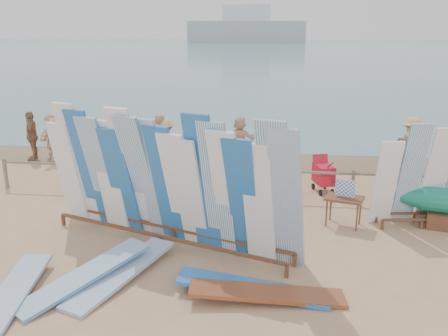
# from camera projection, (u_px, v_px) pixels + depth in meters

# --- Properties ---
(ground) EXTENTS (160.00, 160.00, 0.00)m
(ground) POSITION_uv_depth(u_px,v_px,m) (186.00, 241.00, 10.54)
(ground) COLOR tan
(ground) RESTS_ON ground
(ocean) EXTENTS (320.00, 240.00, 0.02)m
(ocean) POSITION_uv_depth(u_px,v_px,m) (275.00, 47.00, 132.59)
(ocean) COLOR slate
(ocean) RESTS_ON ground
(wet_sand_strip) EXTENTS (40.00, 2.60, 0.01)m
(wet_sand_strip) POSITION_uv_depth(u_px,v_px,m) (224.00, 158.00, 17.40)
(wet_sand_strip) COLOR brown
(wet_sand_strip) RESTS_ON ground
(distant_ship) EXTENTS (45.00, 8.00, 14.00)m
(distant_ship) POSITION_uv_depth(u_px,v_px,m) (246.00, 29.00, 182.07)
(distant_ship) COLOR #999EA3
(distant_ship) RESTS_ON ocean
(fence) EXTENTS (12.08, 0.08, 0.90)m
(fence) POSITION_uv_depth(u_px,v_px,m) (207.00, 175.00, 13.22)
(fence) COLOR #756B58
(fence) RESTS_ON ground
(main_surfboard_rack) EXTENTS (5.92, 2.71, 3.02)m
(main_surfboard_rack) POSITION_uv_depth(u_px,v_px,m) (166.00, 185.00, 10.01)
(main_surfboard_rack) COLOR brown
(main_surfboard_rack) RESTS_ON ground
(side_surfboard_rack) EXTENTS (2.33, 0.99, 2.55)m
(side_surfboard_rack) POSITION_uv_depth(u_px,v_px,m) (423.00, 179.00, 11.06)
(side_surfboard_rack) COLOR brown
(side_surfboard_rack) RESTS_ON ground
(vendor_table) EXTENTS (1.01, 0.84, 1.14)m
(vendor_table) POSITION_uv_depth(u_px,v_px,m) (344.00, 210.00, 11.28)
(vendor_table) COLOR brown
(vendor_table) RESTS_ON ground
(flat_board_d) EXTENTS (2.74, 0.80, 0.27)m
(flat_board_d) POSITION_uv_depth(u_px,v_px,m) (253.00, 294.00, 8.40)
(flat_board_d) COLOR #2366B3
(flat_board_d) RESTS_ON ground
(flat_board_c) EXTENTS (2.74, 0.81, 0.26)m
(flat_board_c) POSITION_uv_depth(u_px,v_px,m) (267.00, 300.00, 8.23)
(flat_board_c) COLOR brown
(flat_board_c) RESTS_ON ground
(flat_board_a) EXTENTS (0.91, 2.75, 0.24)m
(flat_board_a) POSITION_uv_depth(u_px,v_px,m) (11.00, 302.00, 8.16)
(flat_board_a) COLOR #7B9BC6
(flat_board_a) RESTS_ON ground
(flat_board_b) EXTENTS (1.50, 2.72, 0.26)m
(flat_board_b) POSITION_uv_depth(u_px,v_px,m) (122.00, 279.00, 8.92)
(flat_board_b) COLOR #7B9BC6
(flat_board_b) RESTS_ON ground
(flat_board_e) EXTENTS (1.94, 2.56, 0.42)m
(flat_board_e) POSITION_uv_depth(u_px,v_px,m) (86.00, 286.00, 8.69)
(flat_board_e) COLOR silver
(flat_board_e) RESTS_ON ground
(beach_chair_left) EXTENTS (0.79, 0.80, 0.91)m
(beach_chair_left) POSITION_uv_depth(u_px,v_px,m) (205.00, 180.00, 14.00)
(beach_chair_left) COLOR #B11226
(beach_chair_left) RESTS_ON ground
(beach_chair_right) EXTENTS (0.63, 0.65, 0.84)m
(beach_chair_right) POSITION_uv_depth(u_px,v_px,m) (264.00, 180.00, 14.02)
(beach_chair_right) COLOR #B11226
(beach_chair_right) RESTS_ON ground
(stroller) EXTENTS (0.73, 0.89, 1.06)m
(stroller) POSITION_uv_depth(u_px,v_px,m) (323.00, 178.00, 13.62)
(stroller) COLOR #B11226
(stroller) RESTS_ON ground
(beachgoer_6) EXTENTS (0.92, 0.74, 1.70)m
(beachgoer_6) POSITION_uv_depth(u_px,v_px,m) (229.00, 158.00, 14.11)
(beachgoer_6) COLOR tan
(beachgoer_6) RESTS_ON ground
(beachgoer_10) EXTENTS (1.04, 0.75, 1.63)m
(beachgoer_10) POSITION_uv_depth(u_px,v_px,m) (398.00, 166.00, 13.42)
(beachgoer_10) COLOR #8C6042
(beachgoer_10) RESTS_ON ground
(beachgoer_3) EXTENTS (1.12, 0.57, 1.67)m
(beachgoer_3) POSITION_uv_depth(u_px,v_px,m) (166.00, 143.00, 16.05)
(beachgoer_3) COLOR tan
(beachgoer_3) RESTS_ON ground
(beachgoer_11) EXTENTS (0.85, 1.65, 1.70)m
(beachgoer_11) POSITION_uv_depth(u_px,v_px,m) (53.00, 137.00, 16.87)
(beachgoer_11) COLOR beige
(beachgoer_11) RESTS_ON ground
(beachgoer_0) EXTENTS (0.49, 0.94, 1.88)m
(beachgoer_0) POSITION_uv_depth(u_px,v_px,m) (87.00, 153.00, 14.28)
(beachgoer_0) COLOR tan
(beachgoer_0) RESTS_ON ground
(beachgoer_extra_0) EXTENTS (1.20, 1.19, 1.86)m
(beachgoer_extra_0) POSITION_uv_depth(u_px,v_px,m) (411.00, 146.00, 15.29)
(beachgoer_extra_0) COLOR tan
(beachgoer_extra_0) RESTS_ON ground
(beachgoer_extra_1) EXTENTS (0.71, 1.12, 1.77)m
(beachgoer_extra_1) POSITION_uv_depth(u_px,v_px,m) (32.00, 136.00, 16.92)
(beachgoer_extra_1) COLOR #8C6042
(beachgoer_extra_1) RESTS_ON ground
(beachgoer_7) EXTENTS (0.52, 0.64, 1.55)m
(beachgoer_7) POSITION_uv_depth(u_px,v_px,m) (275.00, 148.00, 15.69)
(beachgoer_7) COLOR #8C6042
(beachgoer_7) RESTS_ON ground
(beachgoer_5) EXTENTS (1.54, 1.08, 1.60)m
(beachgoer_5) POSITION_uv_depth(u_px,v_px,m) (240.00, 138.00, 16.91)
(beachgoer_5) COLOR beige
(beachgoer_5) RESTS_ON ground
(beachgoer_2) EXTENTS (0.47, 0.87, 1.74)m
(beachgoer_2) POSITION_uv_depth(u_px,v_px,m) (90.00, 148.00, 15.18)
(beachgoer_2) COLOR beige
(beachgoer_2) RESTS_ON ground
(beachgoer_1) EXTENTS (0.40, 0.68, 1.81)m
(beachgoer_1) POSITION_uv_depth(u_px,v_px,m) (159.00, 142.00, 15.94)
(beachgoer_1) COLOR #8C6042
(beachgoer_1) RESTS_ON ground
(beachgoer_8) EXTENTS (0.76, 0.87, 1.63)m
(beachgoer_8) POSITION_uv_depth(u_px,v_px,m) (408.00, 161.00, 13.93)
(beachgoer_8) COLOR beige
(beachgoer_8) RESTS_ON ground
(beachgoer_9) EXTENTS (0.94, 1.24, 1.78)m
(beachgoer_9) POSITION_uv_depth(u_px,v_px,m) (421.00, 154.00, 14.43)
(beachgoer_9) COLOR tan
(beachgoer_9) RESTS_ON ground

